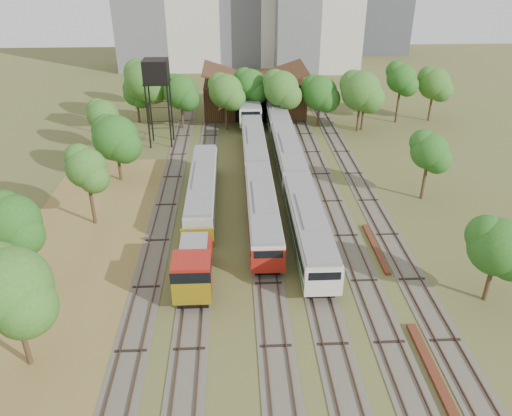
{
  "coord_description": "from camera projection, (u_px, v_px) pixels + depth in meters",
  "views": [
    {
      "loc": [
        -4.65,
        -22.85,
        24.73
      ],
      "look_at": [
        -2.61,
        19.14,
        2.5
      ],
      "focal_mm": 35.0,
      "sensor_mm": 36.0,
      "label": 1
    }
  ],
  "objects": [
    {
      "name": "shunter_locomotive",
      "position": [
        194.0,
        269.0,
        39.67
      ],
      "size": [
        2.99,
        8.1,
        3.92
      ],
      "color": "black",
      "rests_on": "ground"
    },
    {
      "name": "ground",
      "position": [
        311.0,
        381.0,
        31.94
      ],
      "size": [
        240.0,
        240.0,
        0.0
      ],
      "primitive_type": "plane",
      "color": "#475123",
      "rests_on": "ground"
    },
    {
      "name": "dry_grass_patch",
      "position": [
        63.0,
        309.0,
        38.22
      ],
      "size": [
        14.0,
        60.0,
        0.04
      ],
      "primitive_type": "cube",
      "color": "brown",
      "rests_on": "ground"
    },
    {
      "name": "tree_band_right",
      "position": [
        421.0,
        154.0,
        52.59
      ],
      "size": [
        5.26,
        45.07,
        7.52
      ],
      "color": "#382616",
      "rests_on": "ground"
    },
    {
      "name": "railcar_red_set",
      "position": [
        258.0,
        175.0,
        55.81
      ],
      "size": [
        2.87,
        34.57,
        3.55
      ],
      "color": "black",
      "rests_on": "ground"
    },
    {
      "name": "tracks",
      "position": [
        271.0,
        202.0,
        53.97
      ],
      "size": [
        24.6,
        80.0,
        0.19
      ],
      "color": "#4C473D",
      "rests_on": "ground"
    },
    {
      "name": "tree_band_far",
      "position": [
        276.0,
        87.0,
        73.9
      ],
      "size": [
        49.53,
        10.73,
        9.8
      ],
      "color": "#382616",
      "rests_on": "ground"
    },
    {
      "name": "railcar_rear",
      "position": [
        249.0,
        104.0,
        79.74
      ],
      "size": [
        3.3,
        16.08,
        4.09
      ],
      "color": "black",
      "rests_on": "ground"
    },
    {
      "name": "rail_pile_near",
      "position": [
        434.0,
        375.0,
        32.16
      ],
      "size": [
        0.64,
        9.54,
        0.32
      ],
      "primitive_type": "cube",
      "color": "#5C2B1A",
      "rests_on": "ground"
    },
    {
      "name": "maintenance_shed",
      "position": [
        254.0,
        95.0,
        81.73
      ],
      "size": [
        16.45,
        11.55,
        7.58
      ],
      "color": "#3A1915",
      "rests_on": "ground"
    },
    {
      "name": "rail_pile_far",
      "position": [
        376.0,
        248.0,
        45.7
      ],
      "size": [
        0.52,
        8.24,
        0.27
      ],
      "primitive_type": "cube",
      "color": "#5C2B1A",
      "rests_on": "ground"
    },
    {
      "name": "tree_band_left",
      "position": [
        79.0,
        170.0,
        48.5
      ],
      "size": [
        8.72,
        73.66,
        8.81
      ],
      "color": "#382616",
      "rests_on": "ground"
    },
    {
      "name": "water_tower",
      "position": [
        156.0,
        74.0,
        65.34
      ],
      "size": [
        3.36,
        3.36,
        11.61
      ],
      "color": "black",
      "rests_on": "ground"
    },
    {
      "name": "railcar_green_set",
      "position": [
        288.0,
        156.0,
        60.73
      ],
      "size": [
        2.99,
        52.07,
        3.69
      ],
      "color": "black",
      "rests_on": "ground"
    },
    {
      "name": "old_grey_coach",
      "position": [
        203.0,
        188.0,
        52.89
      ],
      "size": [
        2.8,
        18.0,
        3.45
      ],
      "color": "black",
      "rests_on": "ground"
    }
  ]
}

